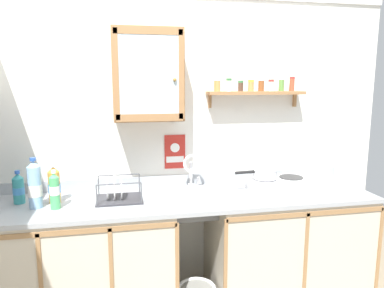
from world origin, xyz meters
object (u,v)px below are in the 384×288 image
Objects in this scene: bottle_water_blue_1 at (35,186)px; warning_sign at (175,152)px; saucepan at (264,173)px; sink at (200,199)px; wall_cabinet at (148,75)px; bottle_juice_amber_2 at (54,185)px; dish_rack at (118,194)px; bottle_soda_green_3 at (55,191)px; hot_plate_stove at (279,184)px; bottle_detergent_teal_0 at (19,189)px.

bottle_water_blue_1 is 1.01m from warning_sign.
warning_sign reaches higher than saucepan.
sink is 0.92× the size of wall_cabinet.
warning_sign is (0.84, 0.26, 0.14)m from bottle_juice_amber_2.
dish_rack is 1.18× the size of warning_sign.
sink reaches higher than bottle_soda_green_3.
saucepan is (-0.11, 0.02, 0.08)m from hot_plate_stove.
bottle_detergent_teal_0 is 0.35× the size of wall_cabinet.
saucepan is 0.52× the size of wall_cabinet.
bottle_juice_amber_2 reaches higher than bottle_soda_green_3.
sink reaches higher than saucepan.
bottle_water_blue_1 reaches higher than sink.
sink is at bearing 6.96° from bottle_soda_green_3.
sink is 0.98m from bottle_soda_green_3.
wall_cabinet is at bearing 33.81° from dish_rack.
sink is 1.76× the size of bottle_water_blue_1.
dish_rack is at bearing -146.19° from wall_cabinet.
bottle_soda_green_3 is 0.92m from warning_sign.
bottle_juice_amber_2 is 0.86× the size of dish_rack.
sink is 0.94m from wall_cabinet.
bottle_juice_amber_2 is at bearing -162.62° from warning_sign.
saucepan is at bearing 0.07° from bottle_juice_amber_2.
saucepan is 1.26× the size of warning_sign.
wall_cabinet is (-0.34, 0.13, 0.87)m from sink.
saucepan is 1.06× the size of dish_rack.
wall_cabinet reaches higher than dish_rack.
wall_cabinet is (-0.94, 0.15, 0.79)m from hot_plate_stove.
bottle_juice_amber_2 is at bearing -9.49° from bottle_detergent_teal_0.
bottle_water_blue_1 is (-1.08, -0.07, 0.18)m from sink.
saucepan is 1.44m from bottle_soda_green_3.
sink is at bearing 3.71° from bottle_water_blue_1.
bottle_juice_amber_2 is 0.96m from wall_cabinet.
bottle_juice_amber_2 is 0.12m from bottle_soda_green_3.
saucepan is 1.46m from bottle_juice_amber_2.
bottle_juice_amber_2 is 1.02× the size of warning_sign.
bottle_water_blue_1 is 0.13m from bottle_juice_amber_2.
sink is 2.28× the size of bottle_soda_green_3.
dish_rack is at bearing -177.74° from sink.
sink is at bearing 178.32° from hot_plate_stove.
bottle_soda_green_3 is 0.40× the size of wall_cabinet.
bottle_detergent_teal_0 is 1.14m from wall_cabinet.
wall_cabinet reaches higher than hot_plate_stove.
hot_plate_stove is 1.55m from bottle_soda_green_3.
sink is 2.16× the size of bottle_juice_amber_2.
warning_sign is at bearing 25.10° from bottle_soda_green_3.
dish_rack is at bearing -178.48° from saucepan.
sink is 1.22m from bottle_detergent_teal_0.
dish_rack is (0.63, -0.06, -0.06)m from bottle_detergent_teal_0.
bottle_detergent_teal_0 is 0.30m from bottle_soda_green_3.
sink is at bearing -1.99° from bottle_detergent_teal_0.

